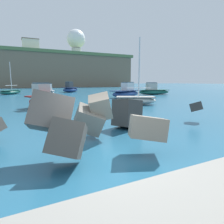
% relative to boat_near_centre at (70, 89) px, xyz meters
% --- Properties ---
extents(ground_plane, '(400.00, 400.00, 0.00)m').
position_rel_boat_near_centre_xyz_m(ground_plane, '(-8.89, -38.18, -0.77)').
color(ground_plane, '#235B7A').
extents(boat_near_centre, '(4.76, 4.17, 2.39)m').
position_rel_boat_near_centre_xyz_m(boat_near_centre, '(0.00, 0.00, 0.00)').
color(boat_near_centre, navy).
rests_on(boat_near_centre, ground).
extents(boat_near_right, '(6.17, 4.15, 2.33)m').
position_rel_boat_near_centre_xyz_m(boat_near_right, '(4.08, -17.73, -0.02)').
color(boat_near_right, navy).
rests_on(boat_near_right, ground).
extents(boat_mid_centre, '(4.71, 4.75, 6.03)m').
position_rel_boat_near_centre_xyz_m(boat_mid_centre, '(-11.97, -1.77, -0.32)').
color(boat_mid_centre, '#1E6656').
rests_on(boat_mid_centre, ground).
extents(boat_mid_right, '(2.10, 4.07, 2.14)m').
position_rel_boat_near_centre_xyz_m(boat_mid_right, '(-6.38, -10.19, -0.08)').
color(boat_mid_right, white).
rests_on(boat_mid_right, ground).
extents(boat_far_left, '(3.17, 4.39, 2.31)m').
position_rel_boat_near_centre_xyz_m(boat_far_left, '(-9.03, -25.54, -0.01)').
color(boat_far_left, maroon).
rests_on(boat_far_left, ground).
extents(boat_far_centre, '(6.43, 3.13, 2.24)m').
position_rel_boat_near_centre_xyz_m(boat_far_centre, '(11.79, -14.60, -0.08)').
color(boat_far_centre, '#1E6656').
rests_on(boat_far_centre, ground).
extents(boat_far_right, '(4.67, 3.68, 6.79)m').
position_rel_boat_near_centre_xyz_m(boat_far_right, '(0.03, -26.41, -0.27)').
color(boat_far_right, beige).
rests_on(boat_far_right, ground).
extents(headland_bluff, '(100.69, 36.30, 14.60)m').
position_rel_boat_near_centre_xyz_m(headland_bluff, '(-11.04, 53.27, 6.56)').
color(headland_bluff, '#756651').
rests_on(headland_bluff, ground).
extents(radar_dome, '(8.65, 8.65, 11.92)m').
position_rel_boat_near_centre_xyz_m(radar_dome, '(16.15, 48.79, 20.86)').
color(radar_dome, silver).
rests_on(radar_dome, headland_bluff).
extents(station_building_central, '(6.45, 4.33, 4.75)m').
position_rel_boat_near_centre_xyz_m(station_building_central, '(-4.28, 43.83, 16.22)').
color(station_building_central, silver).
rests_on(station_building_central, headland_bluff).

